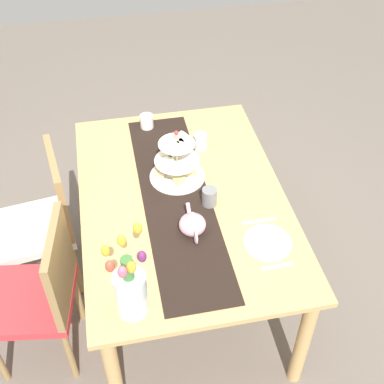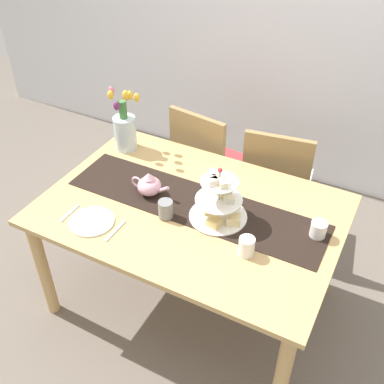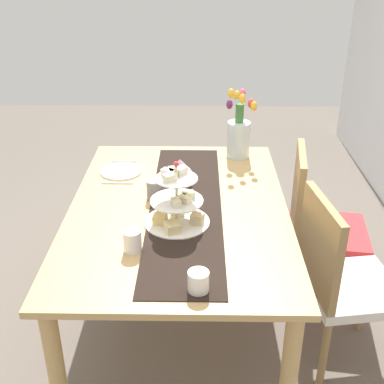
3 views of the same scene
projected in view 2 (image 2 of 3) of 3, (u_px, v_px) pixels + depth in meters
The scene contains 15 objects.
ground_plane at pixel (191, 299), 2.89m from camera, with size 8.00×8.00×0.00m, color #6B6056.
room_wall_rear at pixel (300, 15), 3.22m from camera, with size 6.00×0.08×2.60m, color silver.
dining_table at pixel (191, 222), 2.49m from camera, with size 1.56×1.06×0.74m.
chair_left at pixel (206, 161), 3.21m from camera, with size 0.48×0.48×0.91m.
chair_right at pixel (277, 181), 3.02m from camera, with size 0.48×0.48×0.91m.
table_runner at pixel (194, 204), 2.45m from camera, with size 1.42×0.35×0.00m, color black.
tiered_cake_stand at pixel (220, 203), 2.31m from camera, with size 0.30×0.30×0.30m.
teapot at pixel (149, 185), 2.49m from camera, with size 0.24×0.13×0.14m.
tulip_vase at pixel (125, 128), 2.80m from camera, with size 0.20×0.17×0.43m.
cream_jug at pixel (318, 229), 2.24m from camera, with size 0.08×0.08×0.09m, color white.
dinner_plate_left at pixel (92, 222), 2.34m from camera, with size 0.23×0.23×0.01m, color white.
fork_left at pixel (69, 213), 2.39m from camera, with size 0.02×0.15×0.01m, color silver.
knife_left at pixel (115, 231), 2.29m from camera, with size 0.01×0.17×0.01m, color silver.
mug_grey at pixel (166, 209), 2.34m from camera, with size 0.08×0.08×0.10m, color slate.
mug_white_text at pixel (247, 246), 2.14m from camera, with size 0.08×0.08×0.10m, color white.
Camera 2 is at (0.87, -1.64, 2.31)m, focal length 43.15 mm.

